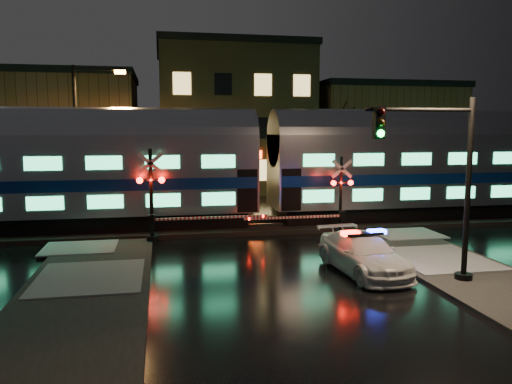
% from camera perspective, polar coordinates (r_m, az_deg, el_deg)
% --- Properties ---
extents(ground, '(120.00, 120.00, 0.00)m').
position_cam_1_polar(ground, '(21.20, 0.49, -6.77)').
color(ground, black).
rests_on(ground, ground).
extents(ballast, '(90.00, 4.20, 0.24)m').
position_cam_1_polar(ballast, '(25.98, -1.68, -3.89)').
color(ballast, black).
rests_on(ballast, ground).
extents(sidewalk_left, '(4.00, 20.00, 0.12)m').
position_cam_1_polar(sidewalk_left, '(15.24, -19.95, -12.62)').
color(sidewalk_left, '#2D2D2D').
rests_on(sidewalk_left, ground).
extents(sidewalk_right, '(4.00, 20.00, 0.12)m').
position_cam_1_polar(sidewalk_right, '(18.37, 25.12, -9.48)').
color(sidewalk_right, '#2D2D2D').
rests_on(sidewalk_right, ground).
extents(building_left, '(14.00, 10.00, 9.00)m').
position_cam_1_polar(building_left, '(43.11, -22.95, 5.82)').
color(building_left, brown).
rests_on(building_left, ground).
extents(building_mid, '(12.00, 11.00, 11.50)m').
position_cam_1_polar(building_mid, '(43.10, -2.80, 8.04)').
color(building_mid, brown).
rests_on(building_mid, ground).
extents(building_right, '(12.00, 10.00, 8.50)m').
position_cam_1_polar(building_right, '(46.28, 13.55, 5.94)').
color(building_right, brown).
rests_on(building_right, ground).
extents(train, '(51.00, 3.12, 5.92)m').
position_cam_1_polar(train, '(25.75, 0.84, 3.35)').
color(train, black).
rests_on(train, ballast).
extents(police_car, '(2.34, 4.90, 1.54)m').
position_cam_1_polar(police_car, '(18.38, 12.14, -6.88)').
color(police_car, white).
rests_on(police_car, ground).
extents(crossing_signal_right, '(5.38, 0.64, 3.81)m').
position_cam_1_polar(crossing_signal_right, '(24.14, 8.90, -1.33)').
color(crossing_signal_right, black).
rests_on(crossing_signal_right, ground).
extents(crossing_signal_left, '(6.01, 0.67, 4.26)m').
position_cam_1_polar(crossing_signal_left, '(22.73, -10.97, -1.42)').
color(crossing_signal_left, black).
rests_on(crossing_signal_left, ground).
extents(traffic_light, '(3.96, 0.71, 6.13)m').
position_cam_1_polar(traffic_light, '(17.22, 20.50, 0.55)').
color(traffic_light, black).
rests_on(traffic_light, ground).
extents(streetlight, '(2.87, 0.30, 8.58)m').
position_cam_1_polar(streetlight, '(29.48, -19.30, 6.47)').
color(streetlight, black).
rests_on(streetlight, ground).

